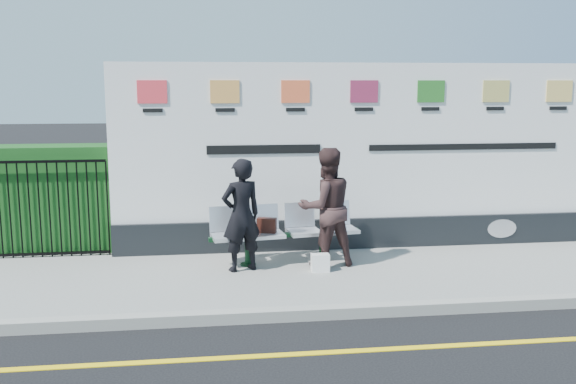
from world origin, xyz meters
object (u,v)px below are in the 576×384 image
at_px(woman_left, 241,215).
at_px(woman_right, 326,207).
at_px(billboard, 361,169).
at_px(bench, 286,247).

xyz_separation_m(woman_left, woman_right, (1.25, 0.08, 0.06)).
bearing_deg(billboard, woman_left, -151.31).
relative_size(billboard, woman_left, 4.90).
bearing_deg(woman_left, bench, -175.00).
bearing_deg(woman_left, woman_right, 162.49).
height_order(billboard, woman_right, billboard).
relative_size(billboard, woman_right, 4.54).
relative_size(billboard, bench, 3.59).
bearing_deg(bench, billboard, 21.98).
bearing_deg(billboard, bench, -150.12).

